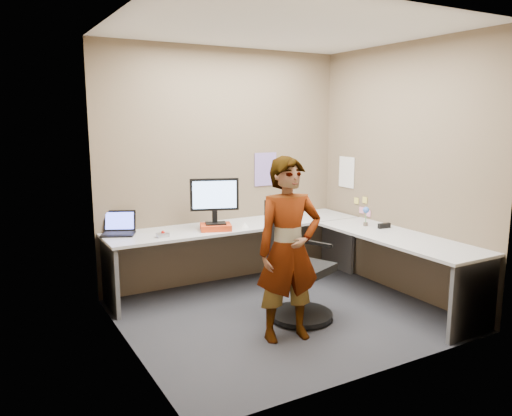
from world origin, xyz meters
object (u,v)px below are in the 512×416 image
desk (299,243)px  monitor (215,197)px  office_chair (295,271)px  person (289,250)px

desk → monitor: bearing=148.0°
desk → office_chair: size_ratio=2.59×
monitor → office_chair: monitor is taller
monitor → person: bearing=-66.6°
desk → person: (-0.67, -0.83, 0.21)m
monitor → office_chair: 1.21m
person → monitor: bearing=104.1°
desk → person: person is taller
monitor → office_chair: size_ratio=0.44×
desk → office_chair: office_chair is taller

